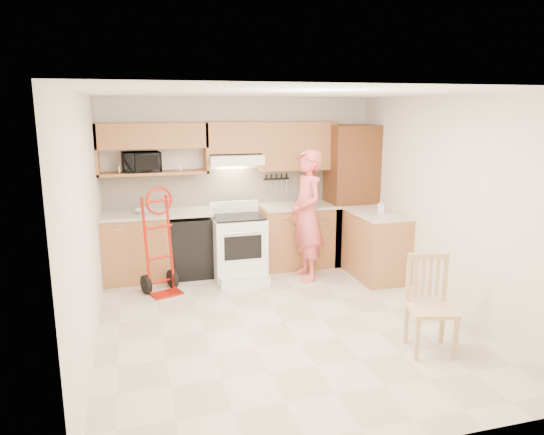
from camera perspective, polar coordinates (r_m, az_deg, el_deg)
name	(u,v)px	position (r m, az deg, el deg)	size (l,w,h in m)	color
floor	(284,323)	(5.78, 1.37, -11.85)	(4.00, 4.50, 0.02)	beige
ceiling	(285,92)	(5.27, 1.52, 13.98)	(4.00, 4.50, 0.02)	white
wall_back	(240,183)	(7.54, -3.63, 3.88)	(4.00, 0.02, 2.50)	silver
wall_front	(388,283)	(3.37, 12.92, -7.23)	(4.00, 0.02, 2.50)	silver
wall_left	(85,225)	(5.18, -20.34, -0.82)	(0.02, 4.50, 2.50)	silver
wall_right	(448,204)	(6.27, 19.28, 1.46)	(0.02, 4.50, 2.50)	silver
backsplash	(240,187)	(7.53, -3.59, 3.48)	(3.92, 0.03, 0.55)	beige
lower_cab_left	(136,248)	(7.24, -15.11, -3.37)	(0.90, 0.60, 0.90)	#A87943
dishwasher	(190,246)	(7.29, -9.20, -3.19)	(0.60, 0.60, 0.85)	black
lower_cab_right	(299,236)	(7.63, 3.05, -2.15)	(1.14, 0.60, 0.90)	#A87943
countertop_left	(156,214)	(7.14, -12.92, 0.41)	(1.50, 0.63, 0.04)	#BAB29B
countertop_right	(299,206)	(7.52, 3.09, 1.31)	(1.14, 0.63, 0.04)	#BAB29B
cab_return_right	(376,246)	(7.25, 11.64, -3.17)	(0.60, 1.00, 0.90)	#A87943
countertop_return	(377,213)	(7.14, 11.80, 0.46)	(0.63, 1.00, 0.04)	#BAB29B
pantry_tall	(350,195)	(7.80, 8.83, 2.55)	(0.70, 0.60, 2.10)	#523014
upper_cab_left	(152,136)	(7.14, -13.39, 8.98)	(1.50, 0.33, 0.34)	#A87943
upper_shelf_mw	(154,173)	(7.18, -13.19, 4.92)	(1.50, 0.33, 0.04)	#A87943
upper_cab_center	(234,137)	(7.28, -4.35, 9.02)	(0.76, 0.33, 0.44)	#A87943
upper_cab_right	(297,146)	(7.53, 2.84, 8.09)	(1.14, 0.33, 0.70)	#A87943
range_hood	(235,160)	(7.24, -4.21, 6.55)	(0.76, 0.46, 0.14)	white
knife_strip	(276,183)	(7.62, 0.51, 3.92)	(0.40, 0.05, 0.29)	black
microwave	(141,162)	(7.16, -14.53, 6.10)	(0.50, 0.34, 0.27)	black
range	(239,242)	(7.02, -3.72, -2.83)	(0.71, 0.93, 1.04)	white
person	(307,215)	(6.94, 3.98, 0.25)	(0.66, 0.43, 1.81)	#DD5552
hand_truck	(161,246)	(6.59, -12.41, -3.17)	(0.49, 0.45, 1.26)	#A41507
dining_chair	(432,306)	(5.21, 17.60, -9.49)	(0.43, 0.46, 0.95)	tan
soap_bottle	(381,206)	(7.04, 12.19, 1.24)	(0.09, 0.09, 0.19)	white
bowl	(143,211)	(7.12, -14.32, 0.71)	(0.23, 0.23, 0.06)	white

